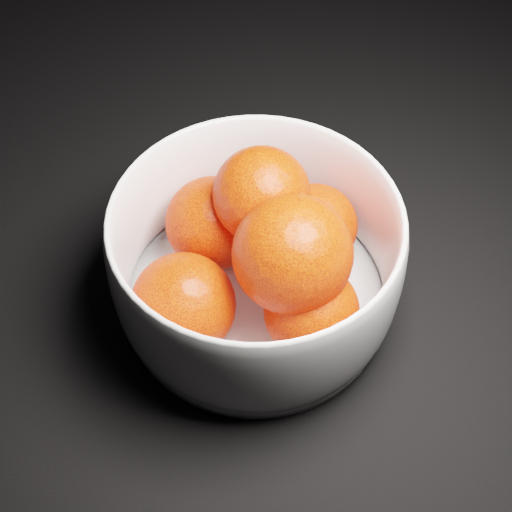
# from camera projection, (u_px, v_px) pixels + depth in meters

# --- Properties ---
(ground) EXTENTS (3.00, 3.00, 0.00)m
(ground) POSITION_uv_depth(u_px,v_px,m) (385.00, 138.00, 0.81)
(ground) COLOR black
(ground) RESTS_ON ground
(bowl) EXTENTS (0.26, 0.26, 0.12)m
(bowl) POSITION_uv_depth(u_px,v_px,m) (256.00, 260.00, 0.62)
(bowl) COLOR silver
(bowl) RESTS_ON ground
(orange_pile) EXTENTS (0.19, 0.19, 0.14)m
(orange_pile) POSITION_uv_depth(u_px,v_px,m) (259.00, 252.00, 0.61)
(orange_pile) COLOR red
(orange_pile) RESTS_ON bowl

